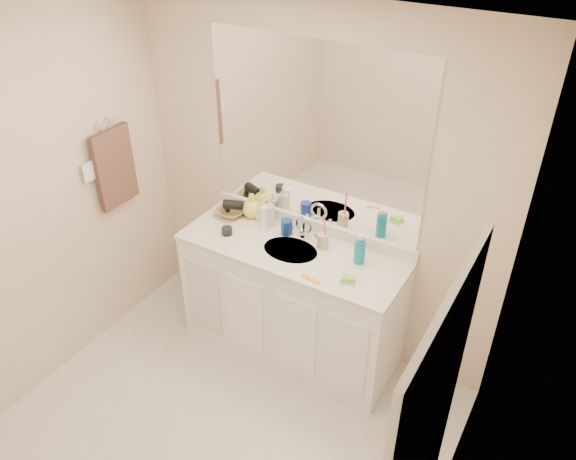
{
  "coord_description": "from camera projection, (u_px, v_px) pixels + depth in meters",
  "views": [
    {
      "loc": [
        1.51,
        -1.56,
        2.98
      ],
      "look_at": [
        0.0,
        0.97,
        1.05
      ],
      "focal_mm": 35.0,
      "sensor_mm": 36.0,
      "label": 1
    }
  ],
  "objects": [
    {
      "name": "orange_comb",
      "position": [
        310.0,
        279.0,
        3.38
      ],
      "size": [
        0.14,
        0.05,
        0.01
      ],
      "primitive_type": "cube",
      "rotation": [
        0.0,
        0.0,
        -0.19
      ],
      "color": "orange",
      "rests_on": "countertop"
    },
    {
      "name": "wicker_basket",
      "position": [
        231.0,
        212.0,
        3.98
      ],
      "size": [
        0.21,
        0.21,
        0.05
      ],
      "primitive_type": "imported",
      "rotation": [
        0.0,
        0.0,
        0.0
      ],
      "color": "olive",
      "rests_on": "countertop"
    },
    {
      "name": "hand_towel",
      "position": [
        115.0,
        168.0,
        3.8
      ],
      "size": [
        0.04,
        0.32,
        0.55
      ],
      "primitive_type": "cube",
      "color": "#36241D",
      "rests_on": "towel_ring"
    },
    {
      "name": "wall_left",
      "position": [
        13.0,
        225.0,
        3.3
      ],
      "size": [
        0.02,
        2.6,
        2.4
      ],
      "primitive_type": "cube",
      "color": "beige",
      "rests_on": "floor"
    },
    {
      "name": "tan_cup",
      "position": [
        323.0,
        241.0,
        3.63
      ],
      "size": [
        0.09,
        0.09,
        0.1
      ],
      "primitive_type": "cylinder",
      "rotation": [
        0.0,
        0.0,
        0.2
      ],
      "color": "#C5AE8B",
      "rests_on": "countertop"
    },
    {
      "name": "backsplash",
      "position": [
        311.0,
        225.0,
        3.82
      ],
      "size": [
        1.52,
        0.03,
        0.08
      ],
      "primitive_type": "cube",
      "color": "white",
      "rests_on": "countertop"
    },
    {
      "name": "mouthwash_bottle",
      "position": [
        360.0,
        251.0,
        3.48
      ],
      "size": [
        0.08,
        0.08,
        0.16
      ],
      "primitive_type": "cylinder",
      "rotation": [
        0.0,
        0.0,
        -0.23
      ],
      "color": "#0D839C",
      "rests_on": "countertop"
    },
    {
      "name": "ceiling",
      "position": [
        154.0,
        50.0,
        2.08
      ],
      "size": [
        2.6,
        2.6,
        0.02
      ],
      "primitive_type": "cube",
      "color": "white",
      "rests_on": "wall_back"
    },
    {
      "name": "vanity_cabinet",
      "position": [
        292.0,
        302.0,
        3.9
      ],
      "size": [
        1.5,
        0.55,
        0.85
      ],
      "primitive_type": "cube",
      "color": "white",
      "rests_on": "floor"
    },
    {
      "name": "floor",
      "position": [
        206.0,
        450.0,
        3.4
      ],
      "size": [
        2.6,
        2.6,
        0.0
      ],
      "primitive_type": "cube",
      "color": "silver",
      "rests_on": "ground"
    },
    {
      "name": "soap_bottle_white",
      "position": [
        270.0,
        211.0,
        3.84
      ],
      "size": [
        0.1,
        0.1,
        0.21
      ],
      "primitive_type": "imported",
      "rotation": [
        0.0,
        0.0,
        -0.37
      ],
      "color": "silver",
      "rests_on": "countertop"
    },
    {
      "name": "wall_back",
      "position": [
        313.0,
        188.0,
        3.67
      ],
      "size": [
        2.6,
        0.02,
        2.4
      ],
      "primitive_type": "cube",
      "color": "beige",
      "rests_on": "floor"
    },
    {
      "name": "green_soap",
      "position": [
        348.0,
        278.0,
        3.35
      ],
      "size": [
        0.09,
        0.08,
        0.03
      ],
      "primitive_type": "cube",
      "rotation": [
        0.0,
        0.0,
        0.33
      ],
      "color": "#8ADC35",
      "rests_on": "soap_dish"
    },
    {
      "name": "soap_bottle_yellow",
      "position": [
        252.0,
        205.0,
        3.93
      ],
      "size": [
        0.16,
        0.16,
        0.18
      ],
      "primitive_type": "imported",
      "rotation": [
        0.0,
        0.0,
        0.14
      ],
      "color": "#ECF05D",
      "rests_on": "countertop"
    },
    {
      "name": "soap_dish",
      "position": [
        348.0,
        281.0,
        3.36
      ],
      "size": [
        0.1,
        0.09,
        0.01
      ],
      "primitive_type": "cube",
      "rotation": [
        0.0,
        0.0,
        0.2
      ],
      "color": "silver",
      "rests_on": "countertop"
    },
    {
      "name": "extra_white_bottle",
      "position": [
        265.0,
        218.0,
        3.81
      ],
      "size": [
        0.07,
        0.07,
        0.16
      ],
      "primitive_type": "cylinder",
      "rotation": [
        0.0,
        0.0,
        0.41
      ],
      "color": "white",
      "rests_on": "countertop"
    },
    {
      "name": "toothbrush",
      "position": [
        325.0,
        228.0,
        3.58
      ],
      "size": [
        0.02,
        0.04,
        0.21
      ],
      "primitive_type": "cylinder",
      "rotation": [
        0.14,
        0.0,
        -0.19
      ],
      "color": "#E63C79",
      "rests_on": "tan_cup"
    },
    {
      "name": "faucet",
      "position": [
        304.0,
        230.0,
        3.74
      ],
      "size": [
        0.02,
        0.02,
        0.11
      ],
      "primitive_type": "cylinder",
      "color": "silver",
      "rests_on": "countertop"
    },
    {
      "name": "sink_basin",
      "position": [
        290.0,
        251.0,
        3.64
      ],
      "size": [
        0.37,
        0.37,
        0.02
      ],
      "primitive_type": "cylinder",
      "color": "beige",
      "rests_on": "countertop"
    },
    {
      "name": "wall_right",
      "position": [
        446.0,
        409.0,
        2.18
      ],
      "size": [
        0.02,
        2.6,
        2.4
      ],
      "primitive_type": "cube",
      "color": "beige",
      "rests_on": "floor"
    },
    {
      "name": "switch_plate",
      "position": [
        89.0,
        172.0,
        3.64
      ],
      "size": [
        0.01,
        0.08,
        0.13
      ],
      "primitive_type": "cube",
      "color": "white",
      "rests_on": "wall_left"
    },
    {
      "name": "hair_dryer",
      "position": [
        233.0,
        205.0,
        3.94
      ],
      "size": [
        0.15,
        0.11,
        0.07
      ],
      "primitive_type": "cylinder",
      "rotation": [
        0.0,
        1.57,
        0.35
      ],
      "color": "black",
      "rests_on": "wicker_basket"
    },
    {
      "name": "countertop",
      "position": [
        292.0,
        250.0,
        3.66
      ],
      "size": [
        1.52,
        0.57,
        0.03
      ],
      "primitive_type": "cube",
      "color": "silver",
      "rests_on": "vanity_cabinet"
    },
    {
      "name": "towel_ring",
      "position": [
        105.0,
        126.0,
        3.65
      ],
      "size": [
        0.01,
        0.11,
        0.11
      ],
      "primitive_type": "torus",
      "rotation": [
        0.0,
        1.57,
        0.0
      ],
      "color": "silver",
      "rests_on": "wall_left"
    },
    {
      "name": "soap_bottle_cream",
      "position": [
        262.0,
        211.0,
        3.9
      ],
      "size": [
        0.08,
        0.08,
        0.15
      ],
      "primitive_type": "imported",
      "rotation": [
        0.0,
        0.0,
        -0.15
      ],
      "color": "beige",
      "rests_on": "countertop"
    },
    {
      "name": "mirror",
      "position": [
        314.0,
        137.0,
        3.47
      ],
      "size": [
        1.48,
        0.01,
        1.2
      ],
      "primitive_type": "cube",
      "color": "white",
      "rests_on": "wall_back"
    },
    {
      "name": "blue_mug",
      "position": [
        287.0,
        227.0,
        3.77
      ],
      "size": [
        0.09,
        0.09,
        0.11
      ],
      "primitive_type": "cylinder",
      "rotation": [
        0.0,
        0.0,
        -0.16
      ],
      "color": "navy",
      "rests_on": "countertop"
    },
    {
      "name": "dark_jar",
      "position": [
        227.0,
        231.0,
        3.78
      ],
      "size": [
        0.08,
        0.08,
        0.05
      ],
      "primitive_type": "cylinder",
      "rotation": [
        0.0,
        0.0,
        0.09
      ],
      "color": "black",
      "rests_on": "countertop"
    }
  ]
}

